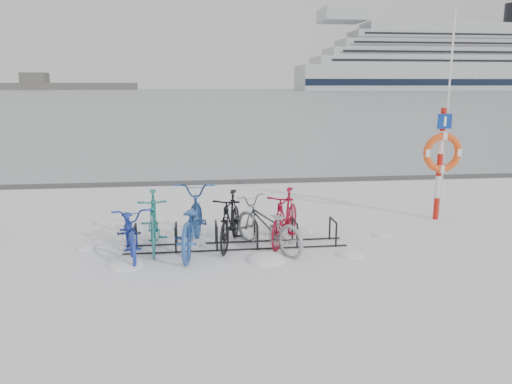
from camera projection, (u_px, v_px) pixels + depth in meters
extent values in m
plane|color=white|center=(236.00, 247.00, 9.08)|extent=(900.00, 900.00, 0.00)
cube|color=#95A0A9|center=(196.00, 93.00, 159.42)|extent=(400.00, 298.00, 0.02)
cube|color=#3F3F42|center=(220.00, 182.00, 14.79)|extent=(400.00, 0.25, 0.10)
cylinder|color=black|center=(134.00, 243.00, 8.61)|extent=(0.04, 0.04, 0.44)
cylinder|color=black|center=(136.00, 235.00, 9.03)|extent=(0.04, 0.04, 0.44)
cylinder|color=black|center=(134.00, 227.00, 8.77)|extent=(0.04, 0.44, 0.04)
cylinder|color=black|center=(176.00, 241.00, 8.69)|extent=(0.04, 0.04, 0.44)
cylinder|color=black|center=(176.00, 234.00, 9.12)|extent=(0.04, 0.04, 0.44)
cylinder|color=black|center=(176.00, 225.00, 8.86)|extent=(0.04, 0.44, 0.04)
cylinder|color=black|center=(217.00, 240.00, 8.78)|extent=(0.04, 0.04, 0.44)
cylinder|color=black|center=(216.00, 232.00, 9.21)|extent=(0.04, 0.04, 0.44)
cylinder|color=black|center=(216.00, 224.00, 8.95)|extent=(0.04, 0.44, 0.04)
cylinder|color=black|center=(257.00, 238.00, 8.86)|extent=(0.04, 0.04, 0.44)
cylinder|color=black|center=(255.00, 231.00, 9.29)|extent=(0.04, 0.04, 0.44)
cylinder|color=black|center=(256.00, 223.00, 9.03)|extent=(0.04, 0.44, 0.04)
cylinder|color=black|center=(297.00, 237.00, 8.95)|extent=(0.04, 0.04, 0.44)
cylinder|color=black|center=(292.00, 230.00, 9.38)|extent=(0.04, 0.04, 0.44)
cylinder|color=black|center=(295.00, 221.00, 9.12)|extent=(0.04, 0.44, 0.04)
cylinder|color=black|center=(336.00, 235.00, 9.04)|extent=(0.04, 0.04, 0.44)
cylinder|color=black|center=(330.00, 228.00, 9.46)|extent=(0.04, 0.04, 0.44)
cylinder|color=black|center=(333.00, 220.00, 9.20)|extent=(0.04, 0.44, 0.04)
cylinder|color=black|center=(237.00, 250.00, 8.86)|extent=(4.00, 0.03, 0.03)
cylinder|color=black|center=(235.00, 242.00, 9.29)|extent=(4.00, 0.03, 0.03)
cylinder|color=#B8170E|center=(436.00, 208.00, 10.89)|extent=(0.11, 0.11, 0.48)
cylinder|color=silver|center=(438.00, 187.00, 10.79)|extent=(0.11, 0.11, 0.48)
cylinder|color=#B8170E|center=(439.00, 165.00, 10.69)|extent=(0.11, 0.11, 0.48)
cylinder|color=silver|center=(441.00, 142.00, 10.59)|extent=(0.11, 0.11, 0.48)
cylinder|color=#B8170E|center=(443.00, 119.00, 10.48)|extent=(0.11, 0.11, 0.48)
torus|color=#EB4C16|center=(442.00, 153.00, 10.54)|extent=(0.84, 0.14, 0.84)
cube|color=navy|center=(445.00, 121.00, 10.41)|extent=(0.31, 0.03, 0.31)
cylinder|color=silver|center=(447.00, 118.00, 10.54)|extent=(0.04, 0.04, 4.39)
cube|color=silver|center=(437.00, 78.00, 226.57)|extent=(127.69, 23.71, 10.94)
cube|color=black|center=(450.00, 82.00, 215.41)|extent=(127.69, 0.30, 2.74)
cube|color=black|center=(425.00, 82.00, 238.50)|extent=(127.69, 0.30, 2.74)
cube|color=silver|center=(438.00, 62.00, 225.02)|extent=(114.01, 21.89, 3.65)
cube|color=silver|center=(440.00, 45.00, 223.48)|extent=(92.12, 19.15, 3.65)
cube|color=silver|center=(441.00, 28.00, 221.93)|extent=(70.23, 16.42, 3.65)
cube|color=silver|center=(342.00, 15.00, 215.53)|extent=(18.24, 18.24, 5.47)
cube|color=black|center=(451.00, 52.00, 213.46)|extent=(100.32, 0.20, 10.94)
cube|color=#474747|center=(14.00, 80.00, 249.49)|extent=(20.00, 10.00, 6.00)
imported|color=#1D349E|center=(130.00, 227.00, 8.61)|extent=(0.98, 1.90, 0.95)
imported|color=#217372|center=(154.00, 219.00, 8.95)|extent=(0.59, 1.77, 1.05)
imported|color=#2B54A0|center=(191.00, 219.00, 8.84)|extent=(1.01, 2.22, 1.13)
imported|color=black|center=(230.00, 218.00, 9.09)|extent=(0.90, 1.75, 1.01)
imported|color=#919498|center=(268.00, 223.00, 8.89)|extent=(1.48, 1.87, 0.95)
imported|color=maroon|center=(285.00, 215.00, 9.27)|extent=(1.16, 1.74, 1.02)
ellipsoid|color=white|center=(302.00, 232.00, 10.00)|extent=(0.43, 0.43, 0.15)
ellipsoid|color=white|center=(382.00, 236.00, 9.72)|extent=(0.38, 0.38, 0.13)
ellipsoid|color=white|center=(351.00, 255.00, 8.63)|extent=(0.50, 0.50, 0.18)
ellipsoid|color=white|center=(259.00, 234.00, 9.87)|extent=(0.33, 0.33, 0.12)
ellipsoid|color=white|center=(194.00, 244.00, 9.21)|extent=(0.45, 0.45, 0.16)
ellipsoid|color=white|center=(266.00, 260.00, 8.39)|extent=(0.68, 0.68, 0.24)
ellipsoid|color=white|center=(126.00, 266.00, 8.12)|extent=(0.61, 0.61, 0.21)
ellipsoid|color=white|center=(86.00, 248.00, 8.98)|extent=(0.36, 0.36, 0.12)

